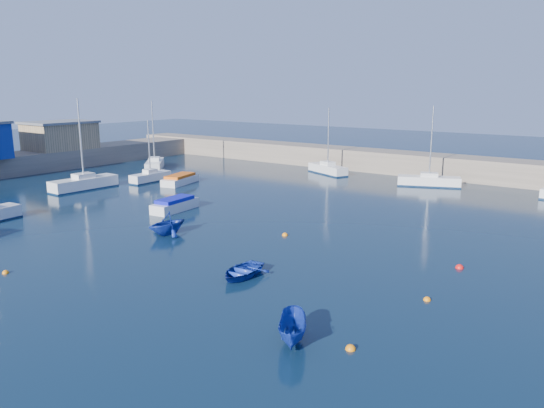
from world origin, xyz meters
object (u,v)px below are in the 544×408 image
Objects in this scene: motorboat_1 at (175,205)px; sailboat_2 at (84,183)px; sailboat_4 at (155,164)px; dinghy_right at (293,330)px; brick_shed_a at (60,136)px; sailboat_3 at (150,177)px; sailboat_5 at (328,169)px; sailboat_6 at (429,181)px; dinghy_left at (167,223)px; dinghy_center at (242,271)px; motorboat_2 at (180,179)px.

sailboat_2 is at bearing 169.15° from motorboat_1.
dinghy_right is at bearing -78.06° from sailboat_4.
brick_shed_a is 2.61× the size of dinghy_right.
sailboat_3 is 21.40m from sailboat_5.
sailboat_5 is at bearing 49.34° from sailboat_3.
sailboat_2 is 36.72m from sailboat_6.
dinghy_left is (19.93, -6.78, 0.15)m from sailboat_2.
sailboat_6 is at bearing 86.76° from dinghy_center.
brick_shed_a is at bearing 141.20° from sailboat_5.
sailboat_6 reaches higher than sailboat_5.
dinghy_center is at bearing -13.33° from dinghy_left.
brick_shed_a is 35.63m from sailboat_5.
sailboat_4 is at bearing 83.62° from sailboat_6.
motorboat_2 is at bearing 136.48° from dinghy_center.
sailboat_4 reaches higher than dinghy_left.
sailboat_3 is at bearing -2.07° from brick_shed_a.
motorboat_2 is at bearing 14.19° from sailboat_3.
dinghy_left is at bearing -17.12° from sailboat_2.
motorboat_1 reaches higher than motorboat_2.
sailboat_4 is at bearing 136.08° from motorboat_1.
sailboat_2 is at bearing -139.26° from motorboat_2.
sailboat_5 reaches higher than sailboat_3.
motorboat_1 is 17.75m from dinghy_center.
sailboat_3 reaches higher than motorboat_2.
sailboat_6 is (13.06, -0.70, -0.03)m from sailboat_5.
motorboat_2 is 38.96m from dinghy_right.
sailboat_4 is (11.35, 6.09, -3.48)m from brick_shed_a.
motorboat_1 is at bearing -16.21° from brick_shed_a.
sailboat_5 is 44.70m from dinghy_right.
motorboat_1 is at bearing 142.66° from dinghy_center.
sailboat_3 is 2.19× the size of dinghy_left.
motorboat_2 is (-9.12, 9.45, -0.04)m from motorboat_1.
dinghy_center is 10.67m from dinghy_left.
sailboat_6 reaches higher than sailboat_3.
sailboat_2 is 28.47m from sailboat_5.
dinghy_center is at bearing -52.47° from motorboat_2.
dinghy_right is at bearing -20.23° from dinghy_left.
dinghy_left is 18.81m from dinghy_right.
motorboat_1 is at bearing -35.53° from sailboat_3.
sailboat_4 reaches higher than motorboat_2.
sailboat_3 is at bearing -87.19° from sailboat_4.
sailboat_2 reaches higher than dinghy_right.
brick_shed_a is at bearing 164.50° from dinghy_left.
motorboat_1 is 13.13m from motorboat_2.
sailboat_6 is 39.44m from dinghy_right.
motorboat_2 is at bearing 101.43° from sailboat_6.
dinghy_center is 1.09× the size of dinghy_right.
dinghy_center is at bearing -37.85° from motorboat_1.
sailboat_6 is (44.64, 15.41, -3.52)m from brick_shed_a.
dinghy_left is (14.24, -15.08, 0.33)m from motorboat_2.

